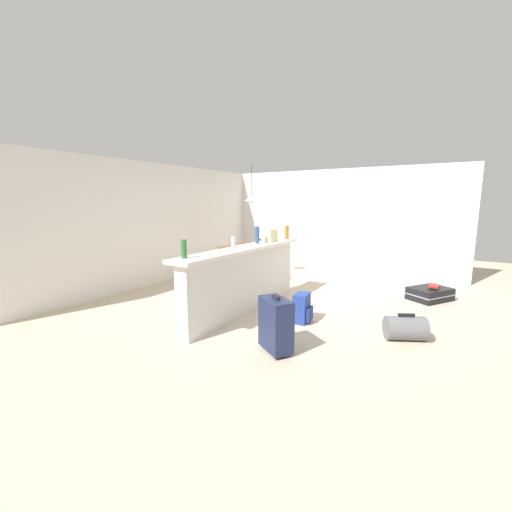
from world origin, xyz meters
TOP-DOWN VIEW (x-y plane):
  - ground_plane at (0.00, 0.00)m, footprint 13.00×13.00m
  - wall_back at (0.00, 3.05)m, footprint 6.60×0.10m
  - wall_right at (3.05, 0.30)m, footprint 0.10×6.00m
  - partition_half_wall at (-0.79, 0.39)m, footprint 2.80×0.20m
  - bar_countertop at (-0.79, 0.39)m, footprint 2.96×0.40m
  - bottle_green at (-2.03, 0.47)m, footprint 0.07×0.07m
  - bottle_clear at (-1.21, 0.30)m, footprint 0.06×0.06m
  - bottle_blue at (-0.34, 0.45)m, footprint 0.07×0.07m
  - bottle_amber at (0.50, 0.32)m, footprint 0.07×0.07m
  - grocery_bag at (-0.01, 0.39)m, footprint 0.26×0.18m
  - dining_table at (1.19, 1.67)m, footprint 1.10×0.80m
  - dining_chair_near_partition at (1.09, 1.12)m, footprint 0.45×0.45m
  - pendant_lamp at (1.26, 1.57)m, footprint 0.34×0.34m
  - suitcase_flat_black at (1.42, -2.05)m, footprint 0.88×0.79m
  - duffel_bag_grey at (-0.64, -1.92)m, footprint 0.49×0.56m
  - suitcase_upright_navy at (-1.79, -0.69)m, footprint 0.44×0.50m
  - backpack_blue at (-0.76, -0.57)m, footprint 0.30×0.27m
  - book_stack at (1.42, -2.10)m, footprint 0.28×0.17m

SIDE VIEW (x-z plane):
  - ground_plane at x=0.00m, z-range -0.05..0.00m
  - suitcase_flat_black at x=1.42m, z-range 0.00..0.22m
  - duffel_bag_grey at x=-0.64m, z-range -0.02..0.32m
  - backpack_blue at x=-0.76m, z-range -0.01..0.41m
  - book_stack at x=1.42m, z-range 0.22..0.29m
  - suitcase_upright_navy at x=-1.79m, z-range 0.00..0.67m
  - partition_half_wall at x=-0.79m, z-range 0.00..0.98m
  - dining_chair_near_partition at x=1.09m, z-range 0.05..0.98m
  - dining_table at x=1.19m, z-range 0.28..1.02m
  - bar_countertop at x=-0.79m, z-range 0.98..1.03m
  - bottle_clear at x=-1.21m, z-range 1.03..1.23m
  - grocery_bag at x=-0.01m, z-range 1.03..1.25m
  - bottle_green at x=-2.03m, z-range 1.03..1.26m
  - bottle_amber at x=0.50m, z-range 1.03..1.28m
  - bottle_blue at x=-0.34m, z-range 1.03..1.31m
  - wall_back at x=0.00m, z-range 0.00..2.50m
  - wall_right at x=3.05m, z-range 0.00..2.50m
  - pendant_lamp at x=1.26m, z-range 1.39..2.21m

